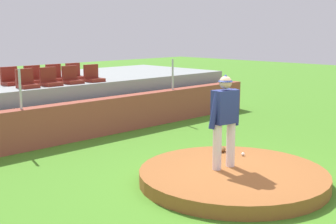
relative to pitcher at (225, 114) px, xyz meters
The scene contains 17 objects.
ground_plane 1.33m from the pitcher, 87.41° to the right, with size 60.00×60.00×0.00m, color #468623.
pitchers_mound 1.20m from the pitcher, 87.41° to the right, with size 3.59×3.59×0.25m, color #9A582B.
pitcher is the anchor object (origin of this frame).
baseball 1.42m from the pitcher, 13.67° to the left, with size 0.07×0.07×0.07m, color white.
fielding_glove 1.56m from the pitcher, 40.84° to the left, with size 0.30×0.20×0.11m, color brown.
brick_barrier 4.88m from the pitcher, 89.88° to the left, with size 13.66×0.40×1.02m, color #9C4A38.
fence_post_left 5.12m from the pitcher, 109.54° to the left, with size 0.06×0.06×0.97m, color silver.
fence_post_right 5.94m from the pitcher, 54.27° to the left, with size 0.06×0.06×0.97m, color silver.
bleacher_platform 7.52m from the pitcher, 89.92° to the left, with size 13.13×4.43×1.39m, color gray.
stadium_chair_0 5.90m from the pitcher, 100.09° to the left, with size 0.48×0.44×0.50m.
stadium_chair_1 5.81m from the pitcher, 93.40° to the left, with size 0.48×0.44×0.50m.
stadium_chair_2 5.84m from the pitcher, 86.35° to the left, with size 0.48×0.44×0.50m.
stadium_chair_3 5.89m from the pitcher, 79.38° to the left, with size 0.48×0.44×0.50m.
stadium_chair_4 6.80m from the pitcher, 98.77° to the left, with size 0.48×0.44×0.50m.
stadium_chair_5 6.70m from the pitcher, 92.90° to the left, with size 0.48×0.44×0.50m.
stadium_chair_6 6.71m from the pitcher, 86.94° to the left, with size 0.48×0.44×0.50m.
stadium_chair_7 6.77m from the pitcher, 81.17° to the left, with size 0.48×0.44×0.50m.
Camera 1 is at (-6.65, -4.94, 2.88)m, focal length 47.74 mm.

